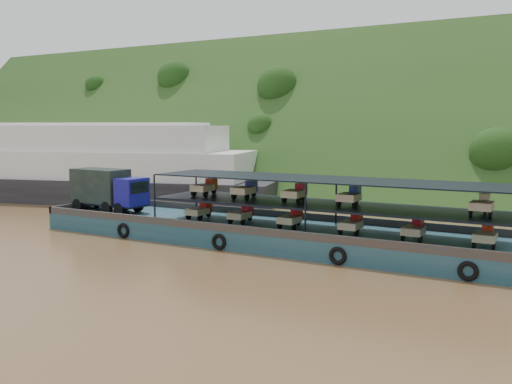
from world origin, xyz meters
The scene contains 4 objects.
ground centered at (0.00, 0.00, 0.00)m, with size 160.00×160.00×0.00m, color brown.
hillside centered at (0.00, 36.00, 0.00)m, with size 140.00×28.00×28.00m, color #1B3814.
cargo_barge centered at (-0.95, 1.36, 1.11)m, with size 35.00×7.18×4.54m.
passenger_ferry centered at (-27.41, 12.43, 3.54)m, with size 41.62×20.27×8.18m.
Camera 1 is at (17.59, -31.92, 7.88)m, focal length 40.00 mm.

